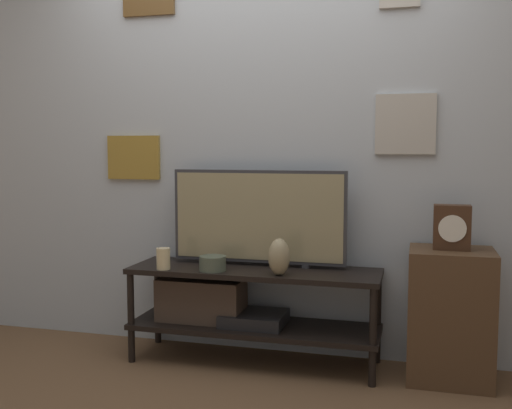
# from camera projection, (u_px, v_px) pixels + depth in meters

# --- Properties ---
(ground_plane) EXTENTS (12.00, 12.00, 0.00)m
(ground_plane) POSITION_uv_depth(u_px,v_px,m) (242.00, 378.00, 3.24)
(ground_plane) COLOR brown
(wall_back) EXTENTS (6.40, 0.08, 2.70)m
(wall_back) POSITION_uv_depth(u_px,v_px,m) (266.00, 129.00, 3.61)
(wall_back) COLOR #B2BCC6
(wall_back) RESTS_ON ground_plane
(media_console) EXTENTS (1.44, 0.43, 0.55)m
(media_console) POSITION_uv_depth(u_px,v_px,m) (234.00, 302.00, 3.48)
(media_console) COLOR black
(media_console) RESTS_ON ground_plane
(television) EXTENTS (1.03, 0.05, 0.56)m
(television) POSITION_uv_depth(u_px,v_px,m) (258.00, 217.00, 3.49)
(television) COLOR #333338
(television) RESTS_ON media_console
(vase_urn_stoneware) EXTENTS (0.12, 0.12, 0.20)m
(vase_urn_stoneware) POSITION_uv_depth(u_px,v_px,m) (279.00, 257.00, 3.24)
(vase_urn_stoneware) COLOR tan
(vase_urn_stoneware) RESTS_ON media_console
(vase_wide_bowl) EXTENTS (0.15, 0.15, 0.08)m
(vase_wide_bowl) POSITION_uv_depth(u_px,v_px,m) (213.00, 263.00, 3.37)
(vase_wide_bowl) COLOR #4C5647
(vase_wide_bowl) RESTS_ON media_console
(candle_jar) EXTENTS (0.08, 0.08, 0.12)m
(candle_jar) POSITION_uv_depth(u_px,v_px,m) (163.00, 259.00, 3.41)
(candle_jar) COLOR beige
(candle_jar) RESTS_ON media_console
(side_table) EXTENTS (0.44, 0.38, 0.71)m
(side_table) POSITION_uv_depth(u_px,v_px,m) (450.00, 315.00, 3.19)
(side_table) COLOR #513823
(side_table) RESTS_ON ground_plane
(mantel_clock) EXTENTS (0.19, 0.11, 0.24)m
(mantel_clock) POSITION_uv_depth(u_px,v_px,m) (452.00, 227.00, 3.15)
(mantel_clock) COLOR #422819
(mantel_clock) RESTS_ON side_table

